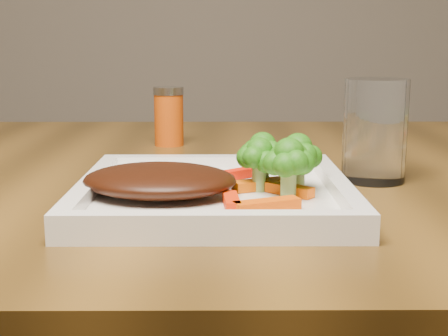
{
  "coord_description": "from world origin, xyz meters",
  "views": [
    {
      "loc": [
        0.12,
        -0.9,
        0.91
      ],
      "look_at": [
        0.12,
        -0.29,
        0.79
      ],
      "focal_mm": 50.0,
      "sensor_mm": 36.0,
      "label": 1
    }
  ],
  "objects_px": {
    "plate": "(214,198)",
    "spice_shaker": "(169,116)",
    "steak": "(160,180)",
    "drinking_glass": "(375,131)"
  },
  "relations": [
    {
      "from": "drinking_glass",
      "to": "steak",
      "type": "bearing_deg",
      "value": -154.66
    },
    {
      "from": "plate",
      "to": "spice_shaker",
      "type": "xyz_separation_m",
      "value": [
        -0.07,
        0.36,
        0.04
      ]
    },
    {
      "from": "plate",
      "to": "spice_shaker",
      "type": "relative_size",
      "value": 2.93
    },
    {
      "from": "steak",
      "to": "spice_shaker",
      "type": "bearing_deg",
      "value": 93.17
    },
    {
      "from": "steak",
      "to": "drinking_glass",
      "type": "bearing_deg",
      "value": 25.34
    },
    {
      "from": "spice_shaker",
      "to": "plate",
      "type": "bearing_deg",
      "value": -78.24
    },
    {
      "from": "plate",
      "to": "spice_shaker",
      "type": "distance_m",
      "value": 0.37
    },
    {
      "from": "steak",
      "to": "drinking_glass",
      "type": "distance_m",
      "value": 0.27
    },
    {
      "from": "steak",
      "to": "spice_shaker",
      "type": "relative_size",
      "value": 1.67
    },
    {
      "from": "plate",
      "to": "steak",
      "type": "xyz_separation_m",
      "value": [
        -0.05,
        -0.01,
        0.02
      ]
    }
  ]
}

